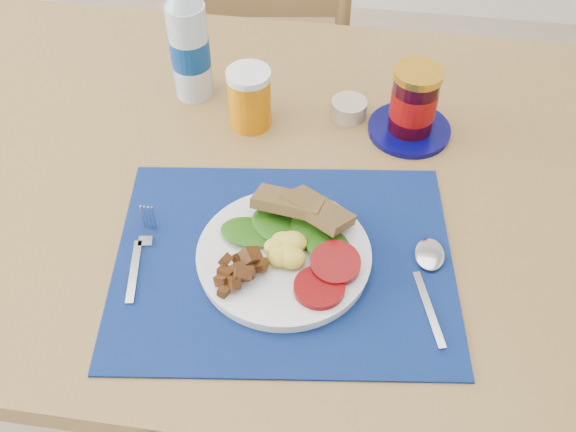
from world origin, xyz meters
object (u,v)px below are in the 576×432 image
Objects in this scene: water_bottle at (189,44)px; jam_on_saucer at (413,106)px; chair_far at (269,31)px; breakfast_plate at (280,254)px; juice_glass at (250,100)px.

jam_on_saucer is (0.39, -0.05, -0.05)m from water_bottle.
jam_on_saucer is at bearing 113.27° from chair_far.
chair_far is 4.53× the size of breakfast_plate.
chair_far is 4.70× the size of water_bottle.
breakfast_plate is at bearing 92.85° from chair_far.
juice_glass is (0.12, -0.07, -0.05)m from water_bottle.
breakfast_plate is 1.04× the size of water_bottle.
chair_far reaches higher than juice_glass.
water_bottle is at bearing 137.29° from breakfast_plate.
juice_glass is (-0.10, 0.30, 0.03)m from breakfast_plate.
breakfast_plate is 0.43m from water_bottle.
breakfast_plate is 0.36m from jam_on_saucer.
juice_glass is at bearing -30.56° from water_bottle.
jam_on_saucer is (0.27, 0.02, 0.01)m from juice_glass.
juice_glass is at bearing 88.86° from chair_far.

